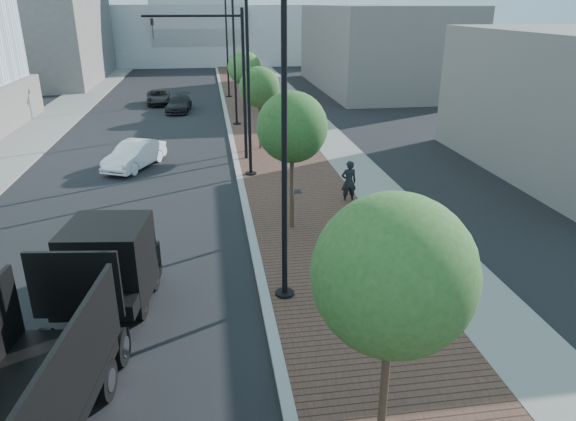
{
  "coord_description": "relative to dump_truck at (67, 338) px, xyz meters",
  "views": [
    {
      "loc": [
        -1.34,
        -3.52,
        8.19
      ],
      "look_at": [
        1.0,
        12.0,
        2.0
      ],
      "focal_mm": 32.84,
      "sensor_mm": 36.0,
      "label": 1
    }
  ],
  "objects": [
    {
      "name": "pedestrian",
      "position": [
        9.27,
        10.64,
        -0.3
      ],
      "size": [
        0.72,
        0.49,
        1.9
      ],
      "primitive_type": "imported",
      "rotation": [
        0.0,
        0.0,
        3.19
      ],
      "color": "black",
      "rests_on": "ground"
    },
    {
      "name": "utility_cover_1",
      "position": [
        7.15,
        1.05,
        -1.12
      ],
      "size": [
        0.5,
        0.5,
        0.02
      ],
      "primitive_type": "cube",
      "color": "black",
      "rests_on": "sidewalk"
    },
    {
      "name": "dump_truck",
      "position": [
        0.0,
        0.0,
        0.0
      ],
      "size": [
        3.77,
        13.47,
        2.96
      ],
      "rotation": [
        0.0,
        0.0,
        -0.13
      ],
      "color": "black",
      "rests_on": "ground"
    },
    {
      "name": "dark_car_mid",
      "position": [
        -0.84,
        36.71,
        -0.65
      ],
      "size": [
        2.37,
        4.47,
        1.2
      ],
      "primitive_type": "imported",
      "rotation": [
        0.0,
        0.0,
        0.09
      ],
      "color": "black",
      "rests_on": "ground"
    },
    {
      "name": "convention_center",
      "position": [
        2.75,
        78.05,
        4.76
      ],
      "size": [
        50.0,
        30.0,
        50.0
      ],
      "color": "#A6ACB0",
      "rests_on": "ground"
    },
    {
      "name": "tree_0",
      "position": [
        6.39,
        -2.93,
        2.66
      ],
      "size": [
        2.84,
        2.84,
        5.34
      ],
      "color": "#382619",
      "rests_on": "ground"
    },
    {
      "name": "sidewalk",
      "position": [
        8.25,
        33.05,
        -1.19
      ],
      "size": [
        7.0,
        140.0,
        0.12
      ],
      "primitive_type": "cube",
      "color": "#4C2D23",
      "rests_on": "ground"
    },
    {
      "name": "west_sidewalk",
      "position": [
        -8.25,
        33.05,
        -1.19
      ],
      "size": [
        4.0,
        140.0,
        0.12
      ],
      "primitive_type": "cube",
      "color": "slate",
      "rests_on": "ground"
    },
    {
      "name": "tree_3",
      "position": [
        6.39,
        32.07,
        2.22
      ],
      "size": [
        2.62,
        2.61,
        4.78
      ],
      "color": "#382619",
      "rests_on": "ground"
    },
    {
      "name": "white_sedan",
      "position": [
        -0.61,
        17.46,
        -0.55
      ],
      "size": [
        3.12,
        4.48,
        1.4
      ],
      "primitive_type": "imported",
      "rotation": [
        0.0,
        0.0,
        -0.43
      ],
      "color": "white",
      "rests_on": "ground"
    },
    {
      "name": "streetlight_4",
      "position": [
        5.35,
        39.05,
        3.57
      ],
      "size": [
        1.72,
        0.56,
        9.28
      ],
      "color": "black",
      "rests_on": "ground"
    },
    {
      "name": "tree_1",
      "position": [
        6.39,
        8.07,
        2.76
      ],
      "size": [
        2.6,
        2.59,
        5.32
      ],
      "color": "#382619",
      "rests_on": "ground"
    },
    {
      "name": "commercial_block_nw",
      "position": [
        -15.25,
        53.05,
        3.75
      ],
      "size": [
        14.0,
        20.0,
        10.0
      ],
      "primitive_type": "cube",
      "color": "#635C59",
      "rests_on": "ground"
    },
    {
      "name": "streetlight_1",
      "position": [
        5.24,
        3.05,
        3.09
      ],
      "size": [
        1.44,
        0.56,
        9.21
      ],
      "color": "black",
      "rests_on": "ground"
    },
    {
      "name": "streetlight_2",
      "position": [
        5.35,
        15.05,
        3.57
      ],
      "size": [
        1.72,
        0.56,
        9.28
      ],
      "color": "black",
      "rests_on": "ground"
    },
    {
      "name": "utility_cover_2",
      "position": [
        7.15,
        12.05,
        -1.12
      ],
      "size": [
        0.5,
        0.5,
        0.02
      ],
      "primitive_type": "cube",
      "color": "black",
      "rests_on": "sidewalk"
    },
    {
      "name": "traffic_mast",
      "position": [
        4.45,
        18.05,
        3.73
      ],
      "size": [
        5.09,
        0.2,
        8.0
      ],
      "color": "black",
      "rests_on": "ground"
    },
    {
      "name": "concrete_strip",
      "position": [
        10.95,
        33.05,
        -1.18
      ],
      "size": [
        2.4,
        140.0,
        0.13
      ],
      "primitive_type": "cube",
      "color": "slate",
      "rests_on": "ground"
    },
    {
      "name": "commercial_block_ne",
      "position": [
        20.75,
        43.05,
        2.75
      ],
      "size": [
        12.0,
        22.0,
        8.0
      ],
      "primitive_type": "cube",
      "color": "slate",
      "rests_on": "ground"
    },
    {
      "name": "curb",
      "position": [
        4.75,
        33.05,
        -1.18
      ],
      "size": [
        0.3,
        140.0,
        0.14
      ],
      "primitive_type": "cube",
      "color": "gray",
      "rests_on": "ground"
    },
    {
      "name": "dark_car_far",
      "position": [
        1.03,
        33.07,
        -0.62
      ],
      "size": [
        2.14,
        4.46,
        1.25
      ],
      "primitive_type": "imported",
      "rotation": [
        0.0,
        0.0,
        -0.09
      ],
      "color": "black",
      "rests_on": "ground"
    },
    {
      "name": "tree_2",
      "position": [
        6.39,
        20.07,
        2.45
      ],
      "size": [
        2.39,
        2.34,
        4.89
      ],
      "color": "#382619",
      "rests_on": "ground"
    },
    {
      "name": "streetlight_3",
      "position": [
        5.24,
        27.05,
        3.09
      ],
      "size": [
        1.44,
        0.56,
        9.21
      ],
      "color": "black",
      "rests_on": "ground"
    }
  ]
}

